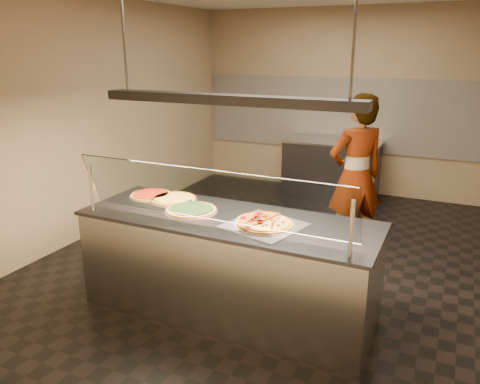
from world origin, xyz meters
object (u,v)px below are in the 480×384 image
at_px(serving_counter, 228,265).
at_px(prep_table, 331,169).
at_px(half_pizza_pepperoni, 252,220).
at_px(heat_lamp_housing, 227,100).
at_px(sneeze_guard, 208,196).
at_px(pizza_spinach, 191,210).
at_px(pizza_tomato, 151,195).
at_px(half_pizza_sausage, 277,225).
at_px(worker, 355,177).
at_px(perforated_tray, 264,225).
at_px(pizza_cheese, 174,198).
at_px(pizza_spatula, 178,199).

relative_size(serving_counter, prep_table, 1.76).
bearing_deg(half_pizza_pepperoni, heat_lamp_housing, 167.98).
distance_m(sneeze_guard, pizza_spinach, 0.57).
xyz_separation_m(pizza_tomato, heat_lamp_housing, (0.97, -0.23, 1.01)).
xyz_separation_m(sneeze_guard, half_pizza_sausage, (0.48, 0.29, -0.27)).
xyz_separation_m(half_pizza_pepperoni, worker, (0.49, 1.83, -0.02)).
bearing_deg(pizza_spinach, prep_table, 85.61).
xyz_separation_m(sneeze_guard, worker, (0.74, 2.12, -0.28)).
bearing_deg(serving_counter, half_pizza_sausage, -6.25).
distance_m(perforated_tray, pizza_tomato, 1.37).
height_order(serving_counter, pizza_cheese, pizza_cheese).
bearing_deg(pizza_spatula, serving_counter, -15.90).
height_order(sneeze_guard, perforated_tray, sneeze_guard).
relative_size(pizza_cheese, pizza_spatula, 1.64).
xyz_separation_m(half_pizza_pepperoni, half_pizza_sausage, (0.23, 0.00, -0.01)).
relative_size(pizza_cheese, worker, 0.25).
xyz_separation_m(half_pizza_sausage, worker, (0.26, 1.83, -0.01)).
relative_size(perforated_tray, worker, 0.37).
bearing_deg(worker, sneeze_guard, 27.06).
bearing_deg(heat_lamp_housing, pizza_spatula, 164.10).
bearing_deg(prep_table, worker, -69.13).
bearing_deg(perforated_tray, serving_counter, 171.62).
bearing_deg(prep_table, pizza_cheese, -99.67).
distance_m(pizza_tomato, prep_table, 3.82).
bearing_deg(heat_lamp_housing, pizza_spinach, -179.48).
bearing_deg(heat_lamp_housing, half_pizza_sausage, -6.25).
relative_size(pizza_cheese, prep_table, 0.31).
bearing_deg(pizza_cheese, heat_lamp_housing, -16.97).
bearing_deg(sneeze_guard, pizza_spinach, 137.32).
relative_size(prep_table, worker, 0.80).
xyz_separation_m(half_pizza_pepperoni, pizza_spatula, (-0.88, 0.23, -0.01)).
relative_size(sneeze_guard, pizza_spinach, 4.95).
height_order(half_pizza_sausage, pizza_spatula, half_pizza_sausage).
distance_m(sneeze_guard, perforated_tray, 0.55).
distance_m(half_pizza_sausage, worker, 1.85).
bearing_deg(perforated_tray, pizza_tomato, 168.11).
xyz_separation_m(sneeze_guard, pizza_spatula, (-0.62, 0.52, -0.27)).
bearing_deg(half_pizza_pepperoni, prep_table, 94.64).
distance_m(half_pizza_sausage, pizza_spinach, 0.85).
xyz_separation_m(serving_counter, pizza_spinach, (-0.37, -0.00, 0.48)).
bearing_deg(pizza_cheese, half_pizza_pepperoni, -15.68).
relative_size(serving_counter, half_pizza_pepperoni, 5.09).
height_order(pizza_tomato, worker, worker).
relative_size(sneeze_guard, pizza_cheese, 5.20).
height_order(serving_counter, worker, worker).
bearing_deg(serving_counter, pizza_spatula, 164.10).
xyz_separation_m(serving_counter, sneeze_guard, (0.00, -0.34, 0.76)).
height_order(perforated_tray, pizza_cheese, pizza_cheese).
relative_size(half_pizza_sausage, heat_lamp_housing, 0.23).
height_order(pizza_cheese, pizza_spatula, pizza_spatula).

